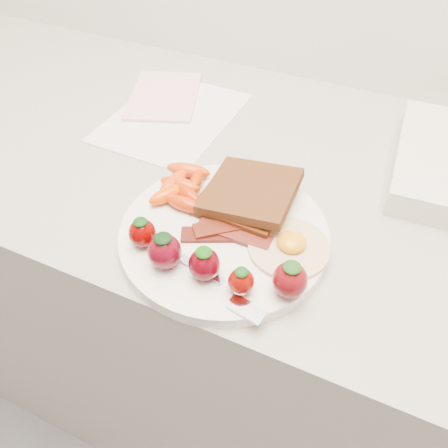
% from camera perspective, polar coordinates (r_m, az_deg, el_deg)
% --- Properties ---
extents(counter, '(2.00, 0.60, 0.90)m').
position_cam_1_polar(counter, '(1.03, 4.73, -12.86)').
color(counter, gray).
rests_on(counter, ground).
extents(plate, '(0.27, 0.27, 0.02)m').
position_cam_1_polar(plate, '(0.57, -0.00, -1.34)').
color(plate, white).
rests_on(plate, counter).
extents(toast_lower, '(0.11, 0.11, 0.01)m').
position_cam_1_polar(toast_lower, '(0.59, 2.72, 3.30)').
color(toast_lower, '#451807').
rests_on(toast_lower, plate).
extents(toast_upper, '(0.12, 0.12, 0.03)m').
position_cam_1_polar(toast_upper, '(0.58, 3.52, 4.34)').
color(toast_upper, black).
rests_on(toast_upper, toast_lower).
extents(fried_egg, '(0.12, 0.12, 0.02)m').
position_cam_1_polar(fried_egg, '(0.54, 8.56, -2.85)').
color(fried_egg, silver).
rests_on(fried_egg, plate).
extents(bacon_strips, '(0.11, 0.09, 0.01)m').
position_cam_1_polar(bacon_strips, '(0.55, 0.59, -0.89)').
color(bacon_strips, black).
rests_on(bacon_strips, plate).
extents(baby_carrots, '(0.09, 0.11, 0.02)m').
position_cam_1_polar(baby_carrots, '(0.61, -5.55, 4.94)').
color(baby_carrots, '#C63E05').
rests_on(baby_carrots, plate).
extents(strawberries, '(0.22, 0.06, 0.05)m').
position_cam_1_polar(strawberries, '(0.50, -2.18, -4.80)').
color(strawberries, '#630100').
rests_on(strawberries, plate).
extents(fork, '(0.16, 0.06, 0.00)m').
position_cam_1_polar(fork, '(0.50, -1.46, -7.55)').
color(fork, silver).
rests_on(fork, plate).
extents(paper_sheet, '(0.20, 0.27, 0.00)m').
position_cam_1_polar(paper_sheet, '(0.81, -6.69, 13.74)').
color(paper_sheet, white).
rests_on(paper_sheet, counter).
extents(notepad, '(0.18, 0.21, 0.01)m').
position_cam_1_polar(notepad, '(0.86, -7.82, 16.29)').
color(notepad, beige).
rests_on(notepad, paper_sheet).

